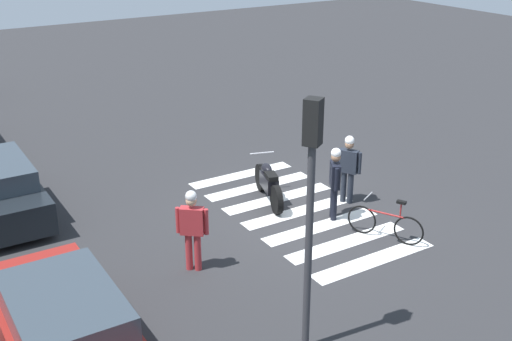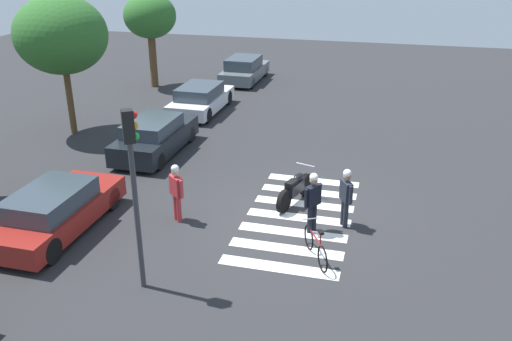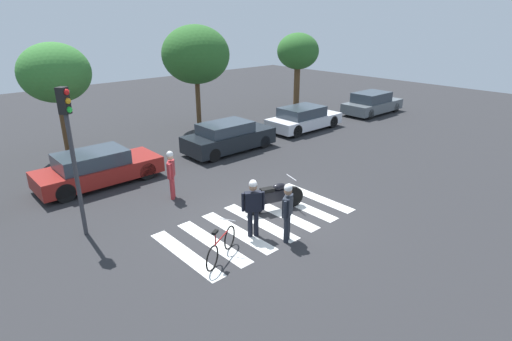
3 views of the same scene
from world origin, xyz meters
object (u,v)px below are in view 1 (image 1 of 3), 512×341
car_maroon_wagon (64,325)px  traffic_light_pole (311,189)px  officer_by_motorcycle (348,165)px  officer_on_foot (335,179)px  pedestrian_bystander (192,225)px  police_motorcycle (269,183)px  leaning_bicycle (385,224)px

car_maroon_wagon → traffic_light_pole: traffic_light_pole is taller
officer_by_motorcycle → traffic_light_pole: 6.14m
officer_on_foot → pedestrian_bystander: 3.84m
police_motorcycle → officer_by_motorcycle: officer_by_motorcycle is taller
officer_on_foot → car_maroon_wagon: bearing=104.4°
pedestrian_bystander → car_maroon_wagon: (-1.41, 2.98, -0.36)m
officer_by_motorcycle → traffic_light_pole: size_ratio=0.41×
police_motorcycle → car_maroon_wagon: bearing=119.0°
traffic_light_pole → police_motorcycle: bearing=-26.7°
officer_on_foot → car_maroon_wagon: size_ratio=0.39×
pedestrian_bystander → car_maroon_wagon: bearing=115.2°
pedestrian_bystander → leaning_bicycle: bearing=-104.4°
officer_by_motorcycle → pedestrian_bystander: size_ratio=1.00×
police_motorcycle → pedestrian_bystander: size_ratio=1.19×
police_motorcycle → officer_by_motorcycle: size_ratio=1.19×
police_motorcycle → car_maroon_wagon: (-3.35, 6.03, 0.16)m
pedestrian_bystander → traffic_light_pole: traffic_light_pole is taller
officer_on_foot → traffic_light_pole: bearing=136.5°
car_maroon_wagon → leaning_bicycle: bearing=-87.3°
police_motorcycle → pedestrian_bystander: (-1.94, 3.05, 0.52)m
officer_by_motorcycle → officer_on_foot: bearing=122.5°
leaning_bicycle → traffic_light_pole: 4.94m
pedestrian_bystander → traffic_light_pole: (-3.20, -0.46, 1.88)m
police_motorcycle → traffic_light_pole: traffic_light_pole is taller
leaning_bicycle → traffic_light_pole: traffic_light_pole is taller
leaning_bicycle → car_maroon_wagon: car_maroon_wagon is taller
officer_on_foot → officer_by_motorcycle: (0.53, -0.83, -0.01)m
car_maroon_wagon → traffic_light_pole: 4.48m
police_motorcycle → officer_by_motorcycle: (-1.07, -1.61, 0.52)m
officer_by_motorcycle → traffic_light_pole: bearing=134.2°
leaning_bicycle → traffic_light_pole: bearing=120.1°
officer_on_foot → pedestrian_bystander: size_ratio=1.01×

